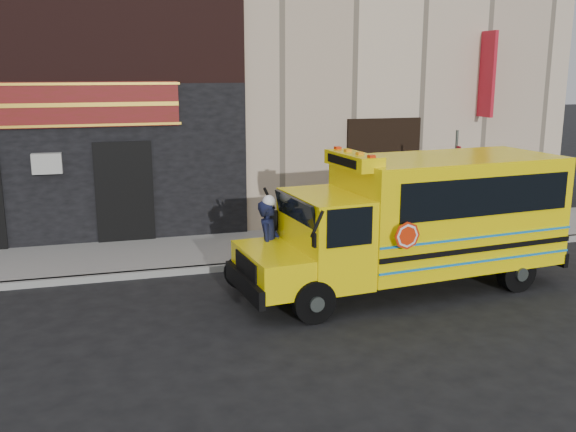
# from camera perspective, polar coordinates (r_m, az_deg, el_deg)

# --- Properties ---
(ground) EXTENTS (120.00, 120.00, 0.00)m
(ground) POSITION_cam_1_polar(r_m,az_deg,el_deg) (12.66, 1.63, -7.90)
(ground) COLOR black
(ground) RESTS_ON ground
(curb) EXTENTS (40.00, 0.20, 0.15)m
(curb) POSITION_cam_1_polar(r_m,az_deg,el_deg) (15.00, -1.35, -4.23)
(curb) COLOR gray
(curb) RESTS_ON ground
(sidewalk) EXTENTS (40.00, 3.00, 0.15)m
(sidewalk) POSITION_cam_1_polar(r_m,az_deg,el_deg) (16.40, -2.67, -2.74)
(sidewalk) COLOR gray
(sidewalk) RESTS_ON ground
(building) EXTENTS (20.00, 10.70, 12.00)m
(building) POSITION_cam_1_polar(r_m,az_deg,el_deg) (22.08, -6.91, 17.07)
(building) COLOR #C6B195
(building) RESTS_ON sidewalk
(school_bus) EXTENTS (7.08, 2.85, 2.92)m
(school_bus) POSITION_cam_1_polar(r_m,az_deg,el_deg) (13.50, 11.69, -0.14)
(school_bus) COLOR black
(school_bus) RESTS_ON ground
(sign_pole) EXTENTS (0.07, 0.27, 3.04)m
(sign_pole) POSITION_cam_1_polar(r_m,az_deg,el_deg) (16.56, 14.59, 2.70)
(sign_pole) COLOR #464F4A
(sign_pole) RESTS_ON ground
(bicycle) EXTENTS (1.91, 1.23, 1.11)m
(bicycle) POSITION_cam_1_polar(r_m,az_deg,el_deg) (13.25, -1.87, -4.39)
(bicycle) COLOR black
(bicycle) RESTS_ON ground
(cyclist) EXTENTS (0.71, 0.82, 1.89)m
(cyclist) POSITION_cam_1_polar(r_m,az_deg,el_deg) (13.06, -1.69, -2.89)
(cyclist) COLOR black
(cyclist) RESTS_ON ground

